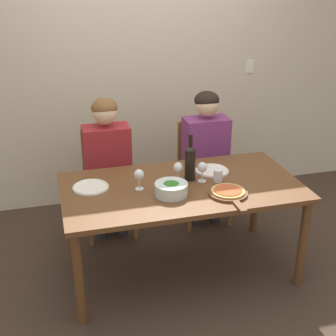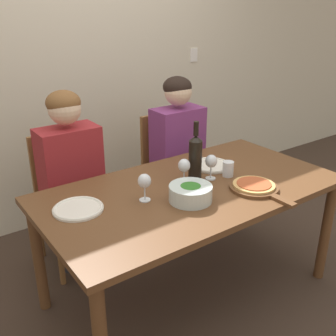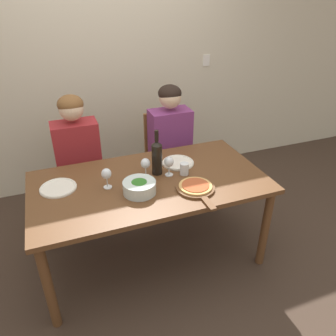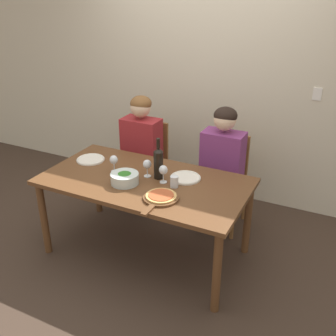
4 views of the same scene
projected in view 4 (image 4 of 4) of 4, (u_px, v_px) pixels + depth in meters
ground_plane at (147, 251)px, 3.54m from camera, size 40.00×40.00×0.00m
back_wall at (208, 72)px, 4.08m from camera, size 10.00×0.06×2.70m
dining_table at (145, 188)px, 3.26m from camera, size 1.70×0.90×0.72m
chair_left at (147, 161)px, 4.15m from camera, size 0.42×0.42×0.89m
chair_right at (224, 178)px, 3.81m from camera, size 0.42×0.42×0.89m
person_woman at (141, 143)px, 3.96m from camera, size 0.47×0.51×1.21m
person_man at (222, 159)px, 3.61m from camera, size 0.47×0.51×1.21m
wine_bottle at (158, 162)px, 3.20m from camera, size 0.08×0.08×0.35m
broccoli_bowl at (125, 178)px, 3.15m from camera, size 0.23×0.23×0.09m
dinner_plate_left at (91, 159)px, 3.57m from camera, size 0.25×0.25×0.02m
dinner_plate_right at (185, 177)px, 3.24m from camera, size 0.25×0.25×0.02m
pizza_on_board at (160, 197)px, 2.93m from camera, size 0.27×0.41×0.04m
wine_glass_left at (114, 161)px, 3.32m from camera, size 0.07×0.07×0.15m
wine_glass_right at (163, 171)px, 3.14m from camera, size 0.07×0.07×0.15m
wine_glass_centre at (147, 165)px, 3.24m from camera, size 0.07×0.07×0.15m
water_tumbler at (174, 182)px, 3.09m from camera, size 0.07×0.07×0.09m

